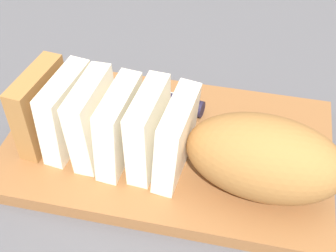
{
  "coord_description": "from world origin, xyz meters",
  "views": [
    {
      "loc": [
        -0.11,
        0.46,
        0.49
      ],
      "look_at": [
        0.0,
        0.0,
        0.05
      ],
      "focal_mm": 50.81,
      "sensor_mm": 36.0,
      "label": 1
    }
  ],
  "objects": [
    {
      "name": "crumb_stray_left",
      "position": [
        0.02,
        -0.05,
        0.02
      ],
      "size": [
        0.01,
        0.01,
        0.01
      ],
      "primitive_type": "sphere",
      "color": "tan",
      "rests_on": "cutting_board"
    },
    {
      "name": "crumb_near_knife",
      "position": [
        -0.03,
        -0.06,
        0.02
      ],
      "size": [
        0.0,
        0.0,
        0.0
      ],
      "primitive_type": "sphere",
      "color": "tan",
      "rests_on": "cutting_board"
    },
    {
      "name": "bread_knife",
      "position": [
        0.02,
        -0.07,
        0.03
      ],
      "size": [
        0.25,
        0.06,
        0.03
      ],
      "rotation": [
        0.0,
        0.0,
        -0.15
      ],
      "color": "silver",
      "rests_on": "cutting_board"
    },
    {
      "name": "crumb_near_loaf",
      "position": [
        0.01,
        -0.04,
        0.02
      ],
      "size": [
        0.0,
        0.0,
        0.0
      ],
      "primitive_type": "sphere",
      "color": "tan",
      "rests_on": "cutting_board"
    },
    {
      "name": "cutting_board",
      "position": [
        0.0,
        0.0,
        0.01
      ],
      "size": [
        0.45,
        0.28,
        0.02
      ],
      "primitive_type": "cube",
      "rotation": [
        0.0,
        0.0,
        0.01
      ],
      "color": "brown",
      "rests_on": "ground_plane"
    },
    {
      "name": "ground_plane",
      "position": [
        0.0,
        0.0,
        0.0
      ],
      "size": [
        3.0,
        3.0,
        0.0
      ],
      "primitive_type": "plane",
      "color": "#4C4C51"
    },
    {
      "name": "bread_loaf",
      "position": [
        -0.04,
        0.05,
        0.08
      ],
      "size": [
        0.42,
        0.14,
        0.11
      ],
      "rotation": [
        0.0,
        0.0,
        -0.08
      ],
      "color": "#996633",
      "rests_on": "cutting_board"
    }
  ]
}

